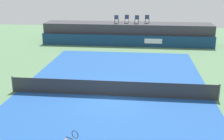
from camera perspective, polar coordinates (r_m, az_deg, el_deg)
name	(u,v)px	position (r m, az deg, el deg)	size (l,w,h in m)	color
ground_plane	(117,79)	(20.25, 0.93, -1.88)	(48.00, 48.00, 0.00)	#4C704C
court_inner	(112,96)	(17.46, -0.02, -5.11)	(12.00, 22.00, 0.00)	#1C478C
sponsor_wall	(127,41)	(30.20, 2.89, 5.76)	(18.00, 0.22, 1.20)	navy
spectator_platform	(128,33)	(31.88, 3.09, 7.29)	(18.00, 2.80, 2.20)	#38383D
spectator_chair_far_left	(117,19)	(31.37, 0.91, 10.09)	(0.45, 0.45, 0.89)	#2D3D56
spectator_chair_left	(127,18)	(31.72, 2.95, 10.15)	(0.46, 0.46, 0.89)	#2D3D56
spectator_chair_center	(137,19)	(31.39, 4.93, 10.04)	(0.48, 0.48, 0.89)	#2D3D56
spectator_chair_right	(147,18)	(31.74, 6.95, 10.06)	(0.48, 0.48, 0.89)	#2D3D56
tennis_net	(112,88)	(17.29, -0.02, -3.66)	(12.40, 0.02, 0.95)	#2D2D2D
net_post_near	(13,84)	(18.96, -19.01, -2.64)	(0.10, 0.10, 1.00)	#4C4C51
net_post_far	(219,92)	(17.74, 20.36, -4.16)	(0.10, 0.10, 1.00)	#4C4C51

